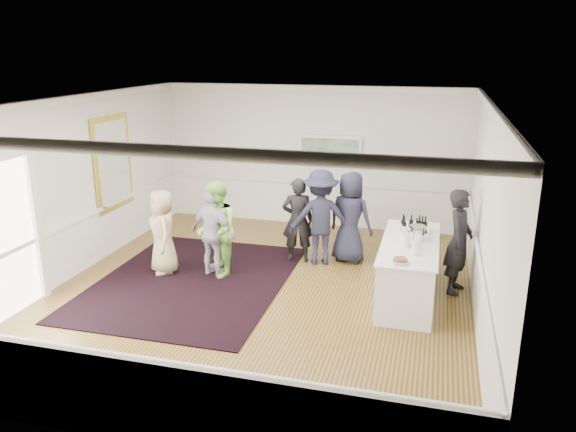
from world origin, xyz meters
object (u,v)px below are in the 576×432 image
(serving_table, at_px, (408,270))
(guest_tan, at_px, (163,232))
(guest_green, at_px, (217,230))
(guest_dark_b, at_px, (298,220))
(nut_bowl, at_px, (400,261))
(ice_bucket, at_px, (417,233))
(guest_navy, at_px, (350,217))
(bartender, at_px, (459,242))
(guest_dark_a, at_px, (320,217))
(guest_lilac, at_px, (214,233))

(serving_table, height_order, guest_tan, guest_tan)
(guest_green, bearing_deg, guest_dark_b, 97.93)
(nut_bowl, bearing_deg, ice_bucket, 80.51)
(guest_navy, bearing_deg, nut_bowl, 131.71)
(guest_dark_b, height_order, ice_bucket, guest_dark_b)
(serving_table, xyz_separation_m, guest_navy, (-1.20, 1.40, 0.40))
(guest_dark_b, relative_size, guest_navy, 0.94)
(guest_green, relative_size, guest_navy, 0.98)
(bartender, height_order, guest_green, bartender)
(serving_table, bearing_deg, guest_dark_a, 146.02)
(bartender, xyz_separation_m, guest_navy, (-1.98, 0.93, -0.01))
(guest_tan, relative_size, ice_bucket, 6.02)
(bartender, relative_size, guest_dark_a, 0.98)
(serving_table, xyz_separation_m, ice_bucket, (0.10, 0.14, 0.60))
(guest_green, distance_m, guest_lilac, 0.09)
(serving_table, height_order, nut_bowl, nut_bowl)
(guest_dark_a, relative_size, guest_navy, 1.03)
(guest_tan, xyz_separation_m, ice_bucket, (4.49, 0.19, 0.30))
(guest_green, distance_m, guest_dark_a, 1.99)
(guest_tan, height_order, guest_dark_a, guest_dark_a)
(bartender, bearing_deg, guest_tan, 108.00)
(guest_dark_b, xyz_separation_m, nut_bowl, (2.08, -2.12, 0.18))
(serving_table, xyz_separation_m, nut_bowl, (-0.09, -0.97, 0.52))
(guest_dark_b, bearing_deg, serving_table, 137.40)
(guest_tan, height_order, guest_navy, guest_navy)
(ice_bucket, bearing_deg, guest_green, -178.94)
(guest_dark_b, bearing_deg, guest_green, 26.52)
(guest_dark_a, bearing_deg, serving_table, 128.64)
(bartender, xyz_separation_m, ice_bucket, (-0.68, -0.33, 0.19))
(guest_lilac, relative_size, guest_dark_b, 0.97)
(guest_green, xyz_separation_m, guest_lilac, (-0.06, -0.01, -0.07))
(guest_dark_b, relative_size, nut_bowl, 6.94)
(guest_lilac, distance_m, guest_navy, 2.62)
(guest_lilac, bearing_deg, guest_tan, 22.85)
(guest_dark_a, distance_m, nut_bowl, 2.69)
(ice_bucket, bearing_deg, nut_bowl, -99.49)
(guest_green, relative_size, guest_lilac, 1.08)
(guest_green, height_order, guest_dark_b, guest_green)
(guest_dark_a, xyz_separation_m, nut_bowl, (1.64, -2.13, 0.09))
(guest_dark_a, bearing_deg, guest_tan, 6.98)
(guest_lilac, bearing_deg, guest_dark_b, -123.20)
(guest_navy, bearing_deg, guest_tan, 40.96)
(bartender, height_order, guest_tan, bartender)
(guest_dark_a, xyz_separation_m, guest_dark_b, (-0.44, -0.01, -0.09))
(guest_tan, relative_size, guest_dark_a, 0.86)
(nut_bowl, bearing_deg, guest_dark_a, 127.50)
(serving_table, bearing_deg, nut_bowl, -95.34)
(guest_tan, xyz_separation_m, nut_bowl, (4.31, -0.93, 0.22))
(guest_dark_a, bearing_deg, guest_navy, -173.08)
(guest_green, bearing_deg, guest_lilac, -108.11)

